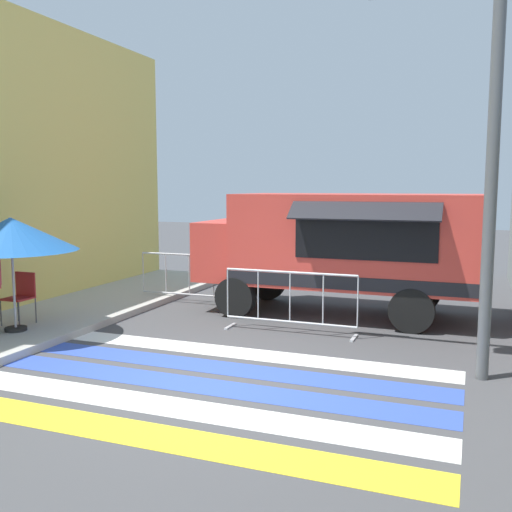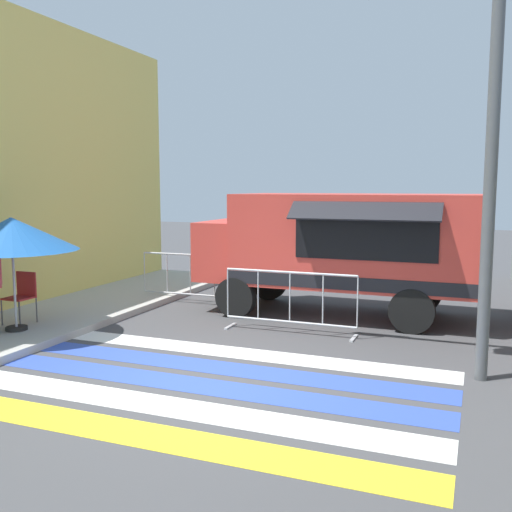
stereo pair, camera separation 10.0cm
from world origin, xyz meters
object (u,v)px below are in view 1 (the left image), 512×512
at_px(traffic_signal_pole, 428,47).
at_px(patio_umbrella, 11,234).
at_px(folding_chair, 21,293).
at_px(barricade_front, 290,302).
at_px(food_truck, 337,243).
at_px(barricade_side, 189,279).

bearing_deg(traffic_signal_pole, patio_umbrella, -174.89).
xyz_separation_m(folding_chair, barricade_front, (4.51, 1.52, -0.13)).
distance_m(food_truck, barricade_side, 3.38).
distance_m(food_truck, barricade_front, 1.98).
height_order(food_truck, barricade_front, food_truck).
distance_m(traffic_signal_pole, barricade_side, 7.05).
bearing_deg(patio_umbrella, folding_chair, 121.45).
distance_m(traffic_signal_pole, patio_umbrella, 7.02).
relative_size(traffic_signal_pole, barricade_side, 2.70).
relative_size(food_truck, barricade_side, 2.37).
bearing_deg(traffic_signal_pole, food_truck, 120.52).
height_order(food_truck, traffic_signal_pole, traffic_signal_pole).
bearing_deg(folding_chair, food_truck, 39.41).
bearing_deg(food_truck, traffic_signal_pole, -59.48).
height_order(folding_chair, barricade_side, barricade_side).
height_order(patio_umbrella, barricade_front, patio_umbrella).
bearing_deg(barricade_front, folding_chair, -161.37).
relative_size(patio_umbrella, barricade_front, 0.90).
xyz_separation_m(traffic_signal_pole, barricade_side, (-5.10, 3.05, -3.79)).
bearing_deg(folding_chair, barricade_side, 68.20).
bearing_deg(barricade_front, food_truck, 75.68).
bearing_deg(folding_chair, patio_umbrella, -52.34).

